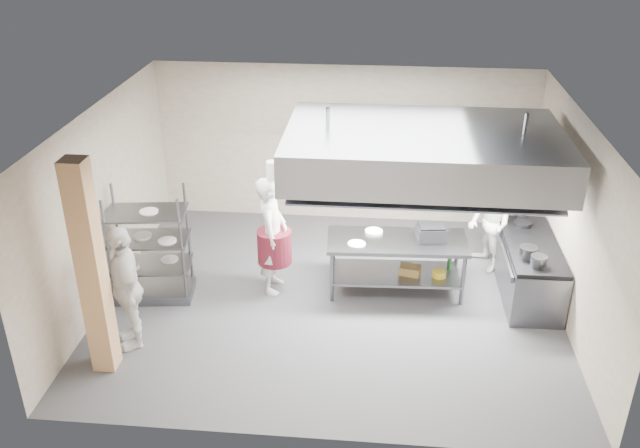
# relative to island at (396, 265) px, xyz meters

# --- Properties ---
(floor) EXTENTS (7.00, 7.00, 0.00)m
(floor) POSITION_rel_island_xyz_m (-1.00, -0.40, -0.46)
(floor) COLOR #323234
(floor) RESTS_ON ground
(ceiling) EXTENTS (7.00, 7.00, 0.00)m
(ceiling) POSITION_rel_island_xyz_m (-1.00, -0.40, 2.54)
(ceiling) COLOR silver
(ceiling) RESTS_ON wall_back
(wall_back) EXTENTS (7.00, 0.00, 7.00)m
(wall_back) POSITION_rel_island_xyz_m (-1.00, 2.60, 1.04)
(wall_back) COLOR gray
(wall_back) RESTS_ON ground
(wall_left) EXTENTS (0.00, 6.00, 6.00)m
(wall_left) POSITION_rel_island_xyz_m (-4.50, -0.40, 1.04)
(wall_left) COLOR gray
(wall_left) RESTS_ON ground
(wall_right) EXTENTS (0.00, 6.00, 6.00)m
(wall_right) POSITION_rel_island_xyz_m (2.50, -0.40, 1.04)
(wall_right) COLOR gray
(wall_right) RESTS_ON ground
(column) EXTENTS (0.30, 0.30, 3.00)m
(column) POSITION_rel_island_xyz_m (-3.90, -2.30, 1.04)
(column) COLOR tan
(column) RESTS_ON floor
(exhaust_hood) EXTENTS (4.00, 2.50, 0.60)m
(exhaust_hood) POSITION_rel_island_xyz_m (0.30, 0.00, 1.94)
(exhaust_hood) COLOR slate
(exhaust_hood) RESTS_ON ceiling
(hood_strip_a) EXTENTS (1.60, 0.12, 0.04)m
(hood_strip_a) POSITION_rel_island_xyz_m (-0.60, 0.00, 1.62)
(hood_strip_a) COLOR white
(hood_strip_a) RESTS_ON exhaust_hood
(hood_strip_b) EXTENTS (1.60, 0.12, 0.04)m
(hood_strip_b) POSITION_rel_island_xyz_m (1.20, 0.00, 1.62)
(hood_strip_b) COLOR white
(hood_strip_b) RESTS_ON exhaust_hood
(wall_shelf) EXTENTS (1.50, 0.28, 0.04)m
(wall_shelf) POSITION_rel_island_xyz_m (0.80, 2.44, 1.04)
(wall_shelf) COLOR slate
(wall_shelf) RESTS_ON wall_back
(island) EXTENTS (2.21, 1.00, 0.91)m
(island) POSITION_rel_island_xyz_m (0.00, 0.00, 0.00)
(island) COLOR gray
(island) RESTS_ON floor
(island_worktop) EXTENTS (2.21, 1.00, 0.06)m
(island_worktop) POSITION_rel_island_xyz_m (0.00, 0.00, 0.42)
(island_worktop) COLOR slate
(island_worktop) RESTS_ON island
(island_undershelf) EXTENTS (2.03, 0.90, 0.04)m
(island_undershelf) POSITION_rel_island_xyz_m (0.00, -0.00, -0.16)
(island_undershelf) COLOR slate
(island_undershelf) RESTS_ON island
(pass_rack) EXTENTS (1.27, 0.84, 1.80)m
(pass_rack) POSITION_rel_island_xyz_m (-3.80, -0.51, 0.44)
(pass_rack) COLOR slate
(pass_rack) RESTS_ON floor
(cooking_range) EXTENTS (0.80, 2.00, 0.84)m
(cooking_range) POSITION_rel_island_xyz_m (2.08, 0.10, -0.04)
(cooking_range) COLOR gray
(cooking_range) RESTS_ON floor
(range_top) EXTENTS (0.78, 1.96, 0.06)m
(range_top) POSITION_rel_island_xyz_m (2.08, 0.10, 0.41)
(range_top) COLOR black
(range_top) RESTS_ON cooking_range
(chef_head) EXTENTS (0.47, 0.71, 1.94)m
(chef_head) POSITION_rel_island_xyz_m (-1.95, -0.13, 0.51)
(chef_head) COLOR silver
(chef_head) RESTS_ON floor
(chef_line) EXTENTS (0.85, 0.96, 1.65)m
(chef_line) POSITION_rel_island_xyz_m (1.53, 0.86, 0.37)
(chef_line) COLOR silver
(chef_line) RESTS_ON floor
(chef_plating) EXTENTS (0.90, 1.17, 1.85)m
(chef_plating) POSITION_rel_island_xyz_m (-3.73, -1.75, 0.47)
(chef_plating) COLOR white
(chef_plating) RESTS_ON floor
(griddle) EXTENTS (0.48, 0.40, 0.21)m
(griddle) POSITION_rel_island_xyz_m (0.52, 0.08, 0.56)
(griddle) COLOR slate
(griddle) RESTS_ON island_worktop
(wicker_basket) EXTENTS (0.36, 0.29, 0.14)m
(wicker_basket) POSITION_rel_island_xyz_m (0.22, -0.03, -0.07)
(wicker_basket) COLOR olive
(wicker_basket) RESTS_ON island_undershelf
(stockpot) EXTENTS (0.26, 0.26, 0.18)m
(stockpot) POSITION_rel_island_xyz_m (1.92, -0.37, 0.54)
(stockpot) COLOR gray
(stockpot) RESTS_ON range_top
(plate_stack) EXTENTS (0.28, 0.28, 0.05)m
(plate_stack) POSITION_rel_island_xyz_m (-3.80, -0.51, 0.12)
(plate_stack) COLOR white
(plate_stack) RESTS_ON pass_rack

